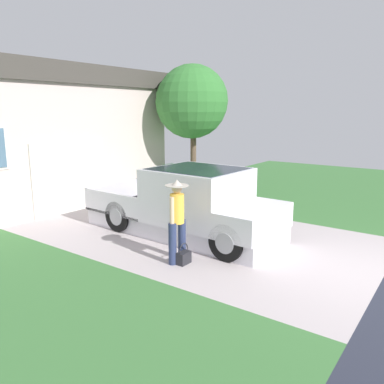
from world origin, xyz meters
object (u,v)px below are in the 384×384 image
pickup_truck (194,205)px  house_with_garage (5,135)px  person_with_hat (177,218)px  wheeled_trash_bin (175,177)px  front_yard_tree (192,103)px  handbag (184,257)px

pickup_truck → house_with_garage: (-0.53, 7.45, 1.47)m
person_with_hat → wheeled_trash_bin: person_with_hat is taller
person_with_hat → house_with_garage: 8.31m
house_with_garage → front_yard_tree: bearing=-41.0°
handbag → person_with_hat: bearing=84.3°
front_yard_tree → house_with_garage: bearing=139.0°
handbag → house_with_garage: 8.64m
house_with_garage → front_yard_tree: front_yard_tree is taller
front_yard_tree → wheeled_trash_bin: bearing=136.0°
pickup_truck → handbag: 1.90m
handbag → wheeled_trash_bin: bearing=39.7°
handbag → wheeled_trash_bin: size_ratio=0.42×
front_yard_tree → wheeled_trash_bin: front_yard_tree is taller
person_with_hat → front_yard_tree: size_ratio=0.36×
handbag → front_yard_tree: size_ratio=0.09×
person_with_hat → handbag: bearing=-97.2°
person_with_hat → pickup_truck: bearing=22.5°
pickup_truck → front_yard_tree: bearing=-142.1°
house_with_garage → pickup_truck: bearing=-85.9°
handbag → front_yard_tree: bearing=34.3°
pickup_truck → house_with_garage: house_with_garage is taller
handbag → wheeled_trash_bin: wheeled_trash_bin is taller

